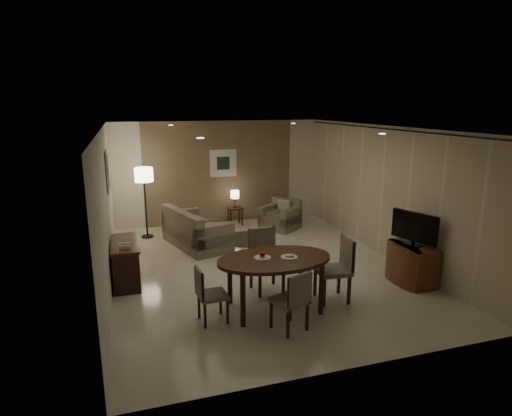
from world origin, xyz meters
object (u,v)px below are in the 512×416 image
object	(u,v)px
chair_far	(267,262)
sofa	(197,227)
chair_right	(332,270)
console_desk	(126,262)
side_table	(235,216)
chair_left	(213,294)
tv_cabinet	(412,264)
armchair	(280,215)
chair_near	(289,300)
dining_table	(274,283)
floor_lamp	(146,203)

from	to	relation	value
chair_far	sofa	distance (m)	2.86
chair_right	console_desk	bearing A→B (deg)	-113.03
side_table	chair_left	bearing A→B (deg)	-108.11
tv_cabinet	armchair	distance (m)	4.01
chair_near	side_table	size ratio (longest dim) A/B	1.90
chair_right	armchair	bearing A→B (deg)	176.86
tv_cabinet	chair_far	bearing A→B (deg)	170.91
sofa	side_table	size ratio (longest dim) A/B	3.81
dining_table	chair_far	bearing A→B (deg)	81.30
chair_near	floor_lamp	distance (m)	5.34
console_desk	chair_left	size ratio (longest dim) A/B	1.43
armchair	console_desk	bearing A→B (deg)	-94.65
floor_lamp	side_table	bearing A→B (deg)	10.14
armchair	floor_lamp	bearing A→B (deg)	-131.53
chair_left	armchair	size ratio (longest dim) A/B	1.00
chair_right	floor_lamp	distance (m)	5.15
chair_left	side_table	xyz separation A→B (m)	(1.60, 4.91, -0.18)
dining_table	chair_left	xyz separation A→B (m)	(-0.99, -0.11, 0.00)
chair_right	sofa	xyz separation A→B (m)	(-1.64, 3.40, -0.10)
sofa	armchair	size ratio (longest dim) A/B	2.15
console_desk	chair_left	distance (m)	2.20
dining_table	chair_left	size ratio (longest dim) A/B	2.12
chair_near	floor_lamp	bearing A→B (deg)	-91.39
chair_far	side_table	bearing A→B (deg)	79.32
dining_table	armchair	distance (m)	4.41
chair_left	tv_cabinet	bearing A→B (deg)	-89.62
chair_near	chair_right	size ratio (longest dim) A/B	0.86
console_desk	dining_table	bearing A→B (deg)	-38.46
side_table	floor_lamp	distance (m)	2.40
chair_left	floor_lamp	world-z (taller)	floor_lamp
tv_cabinet	dining_table	size ratio (longest dim) A/B	0.50
floor_lamp	chair_near	bearing A→B (deg)	-71.74
sofa	floor_lamp	size ratio (longest dim) A/B	1.07
tv_cabinet	console_desk	bearing A→B (deg)	162.95
tv_cabinet	chair_left	world-z (taller)	chair_left
tv_cabinet	chair_left	xyz separation A→B (m)	(-3.70, -0.34, 0.07)
tv_cabinet	dining_table	world-z (taller)	dining_table
chair_near	chair_left	distance (m)	1.13
tv_cabinet	chair_near	distance (m)	2.86
chair_near	side_table	world-z (taller)	chair_near
sofa	side_table	distance (m)	1.88
console_desk	sofa	distance (m)	2.28
dining_table	side_table	size ratio (longest dim) A/B	3.77
chair_left	floor_lamp	distance (m)	4.57
tv_cabinet	floor_lamp	distance (m)	6.06
chair_left	chair_right	xyz separation A→B (m)	(1.99, 0.11, 0.10)
chair_far	chair_left	bearing A→B (deg)	-148.90
chair_right	dining_table	bearing A→B (deg)	-84.04
dining_table	side_table	world-z (taller)	dining_table
chair_right	armchair	size ratio (longest dim) A/B	1.25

